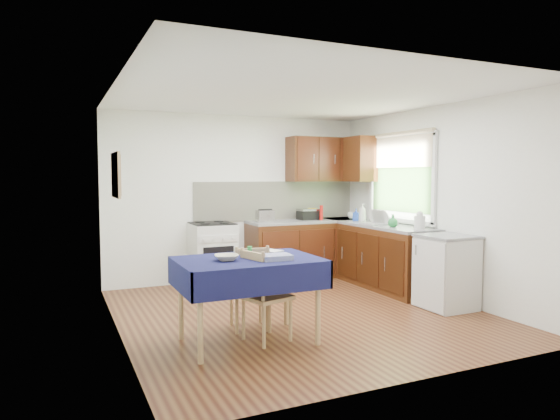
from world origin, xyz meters
name	(u,v)px	position (x,y,z in m)	size (l,w,h in m)	color
floor	(299,313)	(0.00, 0.00, 0.00)	(4.20, 4.20, 0.00)	#441F12
ceiling	(300,95)	(0.00, 0.00, 2.50)	(4.00, 4.20, 0.02)	white
wall_back	(238,198)	(0.00, 2.10, 1.25)	(4.00, 0.02, 2.50)	white
wall_front	(423,221)	(0.00, -2.10, 1.25)	(4.00, 0.02, 2.50)	white
wall_left	(117,211)	(-2.00, 0.00, 1.25)	(0.02, 4.20, 2.50)	white
wall_right	(435,202)	(2.00, 0.00, 1.25)	(0.02, 4.20, 2.50)	white
base_cabinets	(342,253)	(1.36, 1.26, 0.43)	(1.90, 2.30, 0.86)	#321708
worktop_back	(308,221)	(1.05, 1.80, 0.88)	(1.90, 0.60, 0.04)	gray
worktop_right	(386,226)	(1.70, 0.65, 0.88)	(0.60, 1.70, 0.04)	gray
worktop_corner	(343,220)	(1.70, 1.80, 0.88)	(0.60, 0.60, 0.04)	gray
splashback	(277,200)	(0.65, 2.08, 1.20)	(2.70, 0.02, 0.60)	beige
upper_cabinets	(334,159)	(1.52, 1.80, 1.85)	(1.20, 0.85, 0.70)	#321708
stove	(212,254)	(-0.50, 1.80, 0.46)	(0.60, 0.61, 0.92)	silver
window	(400,172)	(1.97, 0.70, 1.65)	(0.04, 1.48, 1.26)	#2D4E20
fridge	(446,272)	(1.70, -0.55, 0.44)	(0.58, 0.60, 0.89)	silver
corkboard	(116,175)	(-1.97, 0.30, 1.60)	(0.04, 0.62, 0.47)	tan
dining_table	(248,269)	(-0.90, -0.71, 0.70)	(1.33, 0.90, 0.81)	#0E0E3A
chair_far	(250,285)	(-0.75, -0.35, 0.47)	(0.45, 0.45, 0.89)	tan
chair_near	(263,293)	(-0.76, -0.75, 0.48)	(0.49, 0.49, 0.90)	tan
toaster	(265,216)	(0.30, 1.73, 0.99)	(0.26, 0.16, 0.20)	#ADADB1
sandwich_press	(308,214)	(1.07, 1.84, 0.98)	(0.29, 0.25, 0.17)	black
sauce_bottle	(321,213)	(1.22, 1.66, 1.02)	(0.05, 0.05, 0.23)	#B2120E
yellow_packet	(312,214)	(1.18, 1.89, 0.99)	(0.13, 0.09, 0.18)	gold
dish_rack	(378,223)	(1.64, 0.75, 0.92)	(0.45, 0.34, 0.21)	gray
kettle	(420,221)	(1.71, -0.04, 1.01)	(0.14, 0.14, 0.24)	silver
cup	(352,216)	(1.76, 1.64, 0.95)	(0.14, 0.14, 0.11)	silver
soap_bottle_a	(362,213)	(1.62, 1.13, 1.04)	(0.11, 0.11, 0.28)	silver
soap_bottle_b	(356,215)	(1.65, 1.34, 0.99)	(0.09, 0.09, 0.19)	#1F43BA
soap_bottle_c	(393,221)	(1.59, 0.36, 0.99)	(0.13, 0.13, 0.17)	#227D39
plate_bowl	(227,257)	(-1.12, -0.72, 0.84)	(0.22, 0.22, 0.05)	beige
book	(266,252)	(-0.60, -0.45, 0.82)	(0.16, 0.22, 0.02)	white
spice_jar	(250,251)	(-0.82, -0.55, 0.86)	(0.05, 0.05, 0.09)	#258832
tea_towel	(276,257)	(-0.69, -0.88, 0.83)	(0.28, 0.22, 0.05)	navy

